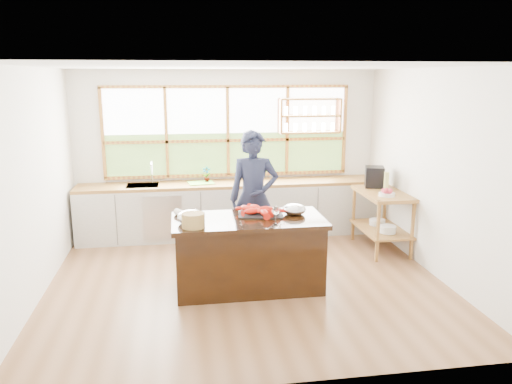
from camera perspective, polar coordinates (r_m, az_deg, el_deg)
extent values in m
plane|color=brown|center=(6.57, -1.10, -10.12)|extent=(5.00, 5.00, 0.00)
cube|color=silver|center=(8.36, -3.23, 4.56)|extent=(5.00, 0.02, 2.70)
cube|color=silver|center=(4.01, 3.17, -4.92)|extent=(5.00, 0.02, 2.70)
cube|color=silver|center=(6.34, -24.15, 0.66)|extent=(0.02, 4.50, 2.70)
cube|color=silver|center=(6.95, 19.76, 2.04)|extent=(0.02, 4.50, 2.70)
cube|color=white|center=(6.04, -1.21, 14.14)|extent=(5.00, 4.50, 0.02)
cube|color=#BB9137|center=(8.29, -3.24, 6.92)|extent=(4.05, 0.06, 1.50)
cube|color=white|center=(8.28, -3.29, 9.33)|extent=(3.98, 0.01, 0.75)
cube|color=#3B5922|center=(8.36, -3.22, 4.37)|extent=(3.98, 0.01, 0.70)
cube|color=#BB9137|center=(8.38, 6.17, 10.54)|extent=(1.00, 0.28, 0.03)
cube|color=#BB9137|center=(8.40, 6.13, 8.66)|extent=(1.00, 0.28, 0.03)
cube|color=#BB9137|center=(8.42, 6.08, 6.80)|extent=(1.00, 0.28, 0.03)
cube|color=#BB9137|center=(8.28, 2.74, 8.66)|extent=(0.03, 0.28, 0.55)
cube|color=#BB9137|center=(8.54, 9.41, 8.64)|extent=(0.03, 0.28, 0.55)
cube|color=beige|center=(8.25, -2.93, -2.12)|extent=(4.90, 0.62, 0.85)
cube|color=#B0B2B7|center=(7.91, -10.65, -2.97)|extent=(0.60, 0.01, 0.72)
cube|color=olive|center=(8.15, -2.97, 0.93)|extent=(4.90, 0.62, 0.05)
cube|color=#B0B2B7|center=(8.14, -12.81, 0.21)|extent=(0.50, 0.42, 0.16)
cube|color=olive|center=(7.48, 17.44, -4.15)|extent=(0.04, 0.04, 0.90)
cube|color=olive|center=(8.35, 14.45, -2.18)|extent=(0.04, 0.04, 0.90)
cube|color=olive|center=(7.27, 13.75, -4.41)|extent=(0.04, 0.04, 0.90)
cube|color=olive|center=(8.16, 11.09, -2.35)|extent=(0.04, 0.04, 0.90)
cube|color=olive|center=(7.84, 14.07, -4.13)|extent=(0.62, 1.10, 0.03)
cube|color=olive|center=(7.70, 14.30, -0.18)|extent=(0.62, 1.10, 0.05)
cylinder|color=white|center=(7.60, 14.83, -4.18)|extent=(0.24, 0.24, 0.11)
cylinder|color=white|center=(7.96, 13.68, -3.41)|extent=(0.24, 0.24, 0.09)
cube|color=black|center=(6.23, -0.87, -7.29)|extent=(1.77, 0.82, 0.84)
cube|color=black|center=(6.09, -0.88, -3.32)|extent=(1.85, 0.90, 0.06)
imported|color=#1A1E35|center=(6.92, -0.24, -0.71)|extent=(0.73, 0.52, 1.88)
imported|color=slate|center=(8.14, -5.67, 2.02)|extent=(0.16, 0.12, 0.27)
cube|color=#70C93F|center=(8.11, -6.30, 1.05)|extent=(0.44, 0.36, 0.01)
cube|color=black|center=(7.99, 13.38, 1.70)|extent=(0.36, 0.37, 0.32)
cylinder|color=#BCC164|center=(7.70, 14.67, 1.13)|extent=(0.10, 0.10, 0.30)
cylinder|color=white|center=(7.44, 14.73, -0.27)|extent=(0.23, 0.23, 0.05)
sphere|color=#B12635|center=(7.45, 15.10, 0.12)|extent=(0.07, 0.07, 0.07)
sphere|color=#B12635|center=(7.48, 14.71, 0.19)|extent=(0.07, 0.07, 0.07)
sphere|color=#B12635|center=(7.44, 14.38, 0.15)|extent=(0.07, 0.07, 0.07)
sphere|color=#B12635|center=(7.39, 14.56, 0.05)|extent=(0.07, 0.07, 0.07)
sphere|color=#B12635|center=(7.39, 15.01, 0.03)|extent=(0.07, 0.07, 0.07)
cube|color=black|center=(6.24, 0.54, -2.52)|extent=(0.60, 0.48, 0.02)
ellipsoid|color=red|center=(6.16, -0.48, -2.25)|extent=(0.23, 0.15, 0.08)
ellipsoid|color=red|center=(6.26, 1.24, -2.01)|extent=(0.23, 0.14, 0.08)
ellipsoid|color=red|center=(6.17, 2.35, -2.26)|extent=(0.21, 0.21, 0.08)
ellipsoid|color=red|center=(6.34, -0.08, -1.83)|extent=(0.18, 0.23, 0.08)
ellipsoid|color=red|center=(6.10, 0.94, -2.42)|extent=(0.11, 0.22, 0.08)
ellipsoid|color=red|center=(6.28, -1.01, -1.96)|extent=(0.20, 0.22, 0.08)
ellipsoid|color=#B0B2B7|center=(5.95, -7.43, -2.82)|extent=(0.33, 0.33, 0.16)
ellipsoid|color=#B0B2B7|center=(6.27, 4.39, -2.00)|extent=(0.29, 0.29, 0.14)
cylinder|color=white|center=(5.84, 2.25, -3.71)|extent=(0.06, 0.06, 0.01)
cylinder|color=white|center=(5.82, 2.26, -3.08)|extent=(0.01, 0.01, 0.13)
ellipsoid|color=white|center=(5.79, 2.27, -2.13)|extent=(0.08, 0.08, 0.10)
cylinder|color=olive|center=(5.75, -7.18, -3.23)|extent=(0.26, 0.26, 0.17)
cylinder|color=silver|center=(6.19, -8.43, -2.51)|extent=(0.21, 0.30, 0.08)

